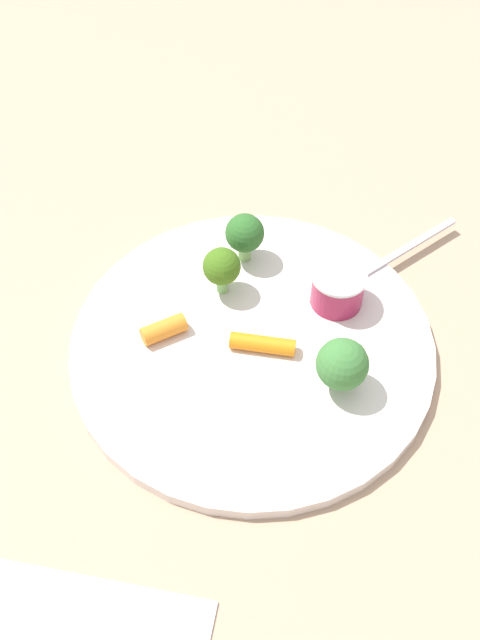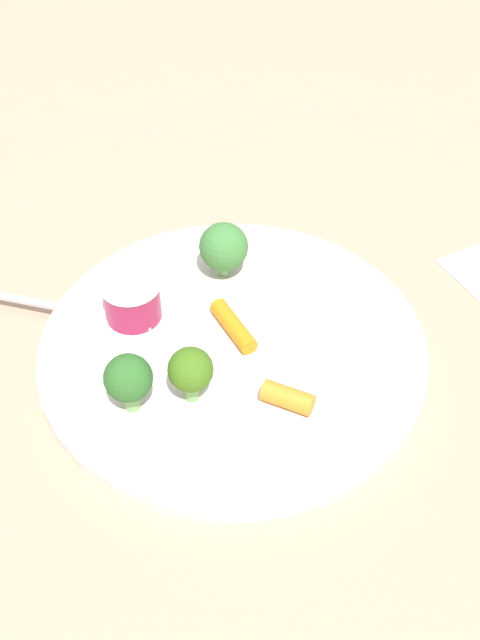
% 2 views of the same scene
% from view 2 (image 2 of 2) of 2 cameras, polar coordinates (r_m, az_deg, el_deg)
% --- Properties ---
extents(ground_plane, '(2.40, 2.40, 0.00)m').
position_cam_2_polar(ground_plane, '(0.61, -0.54, -2.47)').
color(ground_plane, tan).
extents(plate, '(0.31, 0.31, 0.01)m').
position_cam_2_polar(plate, '(0.60, -0.55, -2.09)').
color(plate, silver).
rests_on(plate, ground_plane).
extents(sauce_cup, '(0.05, 0.05, 0.04)m').
position_cam_2_polar(sauce_cup, '(0.61, -8.20, 1.52)').
color(sauce_cup, '#9D1F46').
rests_on(sauce_cup, plate).
extents(broccoli_floret_0, '(0.04, 0.04, 0.05)m').
position_cam_2_polar(broccoli_floret_0, '(0.54, -8.48, -4.46)').
color(broccoli_floret_0, '#82B567').
rests_on(broccoli_floret_0, plate).
extents(broccoli_floret_1, '(0.04, 0.04, 0.05)m').
position_cam_2_polar(broccoli_floret_1, '(0.64, -1.25, 5.56)').
color(broccoli_floret_1, '#7DB364').
rests_on(broccoli_floret_1, plate).
extents(broccoli_floret_2, '(0.03, 0.03, 0.05)m').
position_cam_2_polar(broccoli_floret_2, '(0.54, -3.78, -3.85)').
color(broccoli_floret_2, '#7DBD65').
rests_on(broccoli_floret_2, plate).
extents(carrot_stick_0, '(0.04, 0.03, 0.02)m').
position_cam_2_polar(carrot_stick_0, '(0.55, 3.64, -5.90)').
color(carrot_stick_0, orange).
rests_on(carrot_stick_0, plate).
extents(carrot_stick_1, '(0.06, 0.03, 0.01)m').
position_cam_2_polar(carrot_stick_1, '(0.60, -0.50, -0.45)').
color(carrot_stick_1, orange).
rests_on(carrot_stick_1, plate).
extents(fork, '(0.16, 0.09, 0.00)m').
position_cam_2_polar(fork, '(0.64, -13.75, 0.98)').
color(fork, '#BCB7C1').
rests_on(fork, plate).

